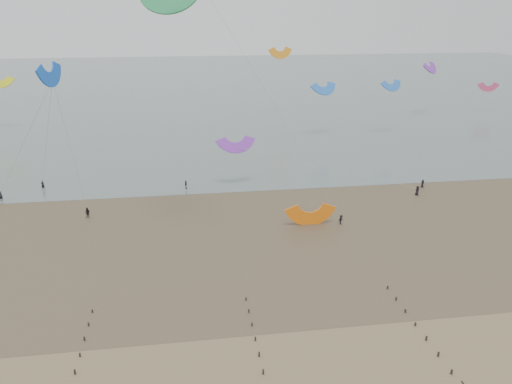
% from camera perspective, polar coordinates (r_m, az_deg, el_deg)
% --- Properties ---
extents(ground, '(500.00, 500.00, 0.00)m').
position_cam_1_polar(ground, '(51.83, -4.02, -19.66)').
color(ground, brown).
rests_on(ground, ground).
extents(sea_and_shore, '(500.00, 665.00, 0.03)m').
position_cam_1_polar(sea_and_shore, '(81.26, -8.84, -4.17)').
color(sea_and_shore, '#475654').
rests_on(sea_and_shore, ground).
extents(kitesurfer_lead, '(0.72, 0.53, 1.83)m').
position_cam_1_polar(kitesurfer_lead, '(102.83, -27.14, -0.41)').
color(kitesurfer_lead, black).
rests_on(kitesurfer_lead, ground).
extents(kitesurfers, '(105.81, 25.56, 1.84)m').
position_cam_1_polar(kitesurfers, '(99.66, 12.66, 0.76)').
color(kitesurfers, black).
rests_on(kitesurfers, ground).
extents(grounded_kite, '(7.13, 5.62, 3.86)m').
position_cam_1_polar(grounded_kite, '(82.36, 6.21, -3.70)').
color(grounded_kite, orange).
rests_on(grounded_kite, ground).
extents(kites_airborne, '(257.56, 104.22, 42.72)m').
position_cam_1_polar(kites_airborne, '(130.84, -14.00, 14.45)').
color(kites_airborne, maroon).
rests_on(kites_airborne, ground).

